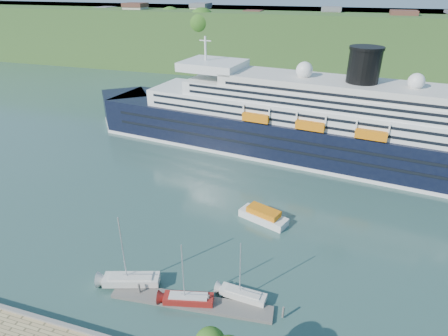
% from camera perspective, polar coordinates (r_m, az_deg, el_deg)
% --- Properties ---
extents(far_hillside, '(400.00, 50.00, 24.00)m').
position_cam_1_polar(far_hillside, '(169.93, 12.10, 18.40)').
color(far_hillside, '#315221').
rests_on(far_hillside, ground).
extents(cruise_ship, '(108.42, 29.67, 24.10)m').
position_cam_1_polar(cruise_ship, '(81.76, 11.70, 9.87)').
color(cruise_ship, black).
rests_on(cruise_ship, ground).
extents(floating_pontoon, '(19.93, 4.33, 0.44)m').
position_cam_1_polar(floating_pontoon, '(48.13, -5.04, -19.68)').
color(floating_pontoon, slate).
rests_on(floating_pontoon, ground).
extents(sailboat_white_near, '(8.05, 4.40, 10.02)m').
position_cam_1_polar(sailboat_white_near, '(48.28, -14.43, -12.69)').
color(sailboat_white_near, silver).
rests_on(sailboat_white_near, ground).
extents(sailboat_red, '(6.84, 3.31, 8.52)m').
position_cam_1_polar(sailboat_red, '(45.23, -5.63, -16.25)').
color(sailboat_red, maroon).
rests_on(sailboat_red, ground).
extents(sailboat_white_far, '(6.37, 2.18, 8.09)m').
position_cam_1_polar(sailboat_white_far, '(45.78, 3.00, -15.87)').
color(sailboat_white_far, silver).
rests_on(sailboat_white_far, ground).
extents(tender_launch, '(8.51, 5.36, 2.22)m').
position_cam_1_polar(tender_launch, '(61.11, 6.03, -7.13)').
color(tender_launch, orange).
rests_on(tender_launch, ground).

